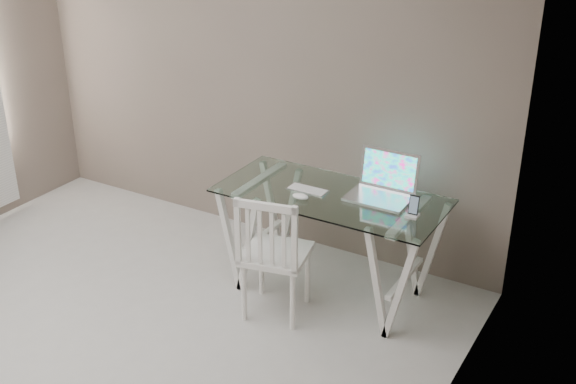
% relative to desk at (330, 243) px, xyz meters
% --- Properties ---
extents(desk, '(1.50, 0.70, 0.75)m').
position_rel_desk_xyz_m(desk, '(0.00, 0.00, 0.00)').
color(desk, silver).
rests_on(desk, ground).
extents(chair, '(0.48, 0.48, 0.89)m').
position_rel_desk_xyz_m(chair, '(-0.18, -0.45, 0.11)').
color(chair, white).
rests_on(chair, ground).
extents(laptop, '(0.40, 0.33, 0.28)m').
position_rel_desk_xyz_m(laptop, '(0.30, 0.16, 0.43)').
color(laptop, silver).
rests_on(laptop, desk).
extents(keyboard, '(0.27, 0.12, 0.01)m').
position_rel_desk_xyz_m(keyboard, '(-0.16, -0.02, 0.37)').
color(keyboard, silver).
rests_on(keyboard, desk).
extents(mouse, '(0.11, 0.07, 0.04)m').
position_rel_desk_xyz_m(mouse, '(-0.14, -0.16, 0.38)').
color(mouse, white).
rests_on(mouse, desk).
extents(phone_dock, '(0.08, 0.08, 0.14)m').
position_rel_desk_xyz_m(phone_dock, '(0.58, -0.03, 0.40)').
color(phone_dock, white).
rests_on(phone_dock, desk).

